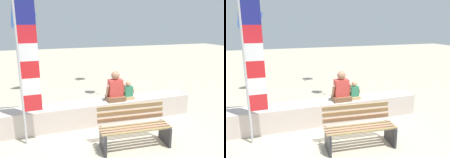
# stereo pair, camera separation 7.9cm
# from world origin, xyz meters

# --- Properties ---
(ground_plane) EXTENTS (40.00, 40.00, 0.00)m
(ground_plane) POSITION_xyz_m (0.00, 0.00, 0.00)
(ground_plane) COLOR #BCB096
(seawall_ledge) EXTENTS (5.13, 0.61, 0.58)m
(seawall_ledge) POSITION_xyz_m (0.00, 1.06, 0.29)
(seawall_ledge) COLOR beige
(seawall_ledge) RESTS_ON ground
(park_bench) EXTENTS (1.59, 0.73, 0.88)m
(park_bench) POSITION_xyz_m (0.28, -0.37, 0.41)
(park_bench) COLOR #947A4C
(park_bench) RESTS_ON ground
(person_adult) EXTENTS (0.53, 0.39, 0.82)m
(person_adult) POSITION_xyz_m (0.35, 1.01, 0.90)
(person_adult) COLOR brown
(person_adult) RESTS_ON seawall_ledge
(person_child) EXTENTS (0.33, 0.24, 0.51)m
(person_child) POSITION_xyz_m (0.73, 1.01, 0.78)
(person_child) COLOR tan
(person_child) RESTS_ON seawall_ledge
(flag_banner) EXTENTS (0.42, 0.05, 3.36)m
(flag_banner) POSITION_xyz_m (-1.84, 0.47, 1.93)
(flag_banner) COLOR #B7B7BC
(flag_banner) RESTS_ON ground
(kite_blue) EXTENTS (1.17, 1.15, 1.03)m
(kite_blue) POSITION_xyz_m (-1.98, 2.10, 2.95)
(kite_blue) COLOR blue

